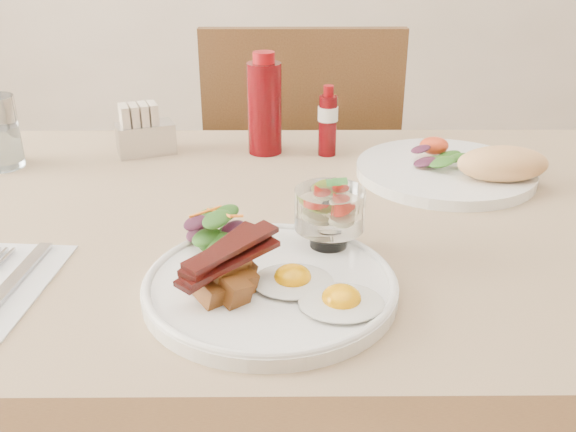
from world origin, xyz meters
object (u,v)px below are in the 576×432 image
(fruit_cup, at_px, (330,209))
(hot_sauce_bottle, at_px, (328,122))
(second_plate, at_px, (458,168))
(table, at_px, (312,287))
(ketchup_bottle, at_px, (265,107))
(sugar_caddy, at_px, (144,133))
(main_plate, at_px, (270,287))
(chair_far, at_px, (300,193))

(fruit_cup, height_order, hot_sauce_bottle, hot_sauce_bottle)
(second_plate, bearing_deg, hot_sauce_bottle, 149.50)
(table, distance_m, second_plate, 0.32)
(ketchup_bottle, relative_size, sugar_caddy, 1.59)
(hot_sauce_bottle, bearing_deg, main_plate, -101.27)
(second_plate, relative_size, ketchup_bottle, 1.64)
(chair_far, distance_m, hot_sauce_bottle, 0.47)
(main_plate, height_order, sugar_caddy, sugar_caddy)
(chair_far, height_order, sugar_caddy, chair_far)
(main_plate, distance_m, second_plate, 0.45)
(table, distance_m, chair_far, 0.68)
(fruit_cup, distance_m, sugar_caddy, 0.48)
(hot_sauce_bottle, relative_size, sugar_caddy, 1.11)
(table, distance_m, sugar_caddy, 0.43)
(chair_far, relative_size, sugar_caddy, 8.45)
(chair_far, relative_size, fruit_cup, 10.94)
(chair_far, xyz_separation_m, hot_sauce_bottle, (0.04, -0.37, 0.29))
(sugar_caddy, bearing_deg, ketchup_bottle, -19.03)
(hot_sauce_bottle, height_order, sugar_caddy, hot_sauce_bottle)
(main_plate, bearing_deg, table, 71.02)
(table, bearing_deg, second_plate, 37.35)
(ketchup_bottle, bearing_deg, table, -77.02)
(main_plate, distance_m, sugar_caddy, 0.52)
(ketchup_bottle, bearing_deg, fruit_cup, -77.32)
(ketchup_bottle, distance_m, sugar_caddy, 0.22)
(fruit_cup, relative_size, sugar_caddy, 0.77)
(main_plate, height_order, hot_sauce_bottle, hot_sauce_bottle)
(sugar_caddy, bearing_deg, table, -68.12)
(fruit_cup, height_order, ketchup_bottle, ketchup_bottle)
(table, distance_m, main_plate, 0.19)
(main_plate, bearing_deg, sugar_caddy, 116.13)
(table, height_order, ketchup_bottle, ketchup_bottle)
(second_plate, height_order, hot_sauce_bottle, hot_sauce_bottle)
(hot_sauce_bottle, distance_m, sugar_caddy, 0.32)
(chair_far, bearing_deg, hot_sauce_bottle, -84.30)
(main_plate, xyz_separation_m, sugar_caddy, (-0.23, 0.46, 0.03))
(second_plate, xyz_separation_m, hot_sauce_bottle, (-0.20, 0.12, 0.04))
(main_plate, height_order, fruit_cup, fruit_cup)
(chair_far, distance_m, main_plate, 0.86)
(main_plate, xyz_separation_m, ketchup_bottle, (-0.02, 0.47, 0.07))
(fruit_cup, xyz_separation_m, ketchup_bottle, (-0.09, 0.39, 0.02))
(second_plate, bearing_deg, main_plate, -130.63)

